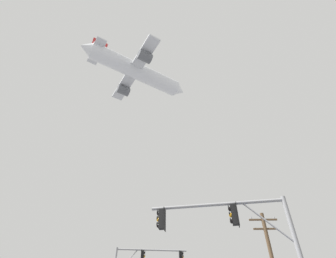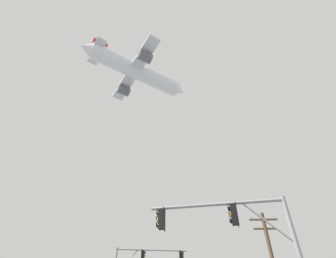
{
  "view_description": "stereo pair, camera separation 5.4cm",
  "coord_description": "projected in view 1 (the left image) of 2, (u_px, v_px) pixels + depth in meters",
  "views": [
    {
      "loc": [
        1.07,
        -3.79,
        1.18
      ],
      "look_at": [
        0.42,
        14.52,
        15.45
      ],
      "focal_mm": 26.47,
      "sensor_mm": 36.0,
      "label": 1
    },
    {
      "loc": [
        1.12,
        -3.78,
        1.18
      ],
      "look_at": [
        0.42,
        14.52,
        15.45
      ],
      "focal_mm": 26.47,
      "sensor_mm": 36.0,
      "label": 2
    }
  ],
  "objects": [
    {
      "name": "signal_pole_near",
      "position": [
        238.0,
        231.0,
        10.78
      ],
      "size": [
        6.17,
        1.19,
        5.68
      ],
      "color": "gray",
      "rests_on": "ground"
    },
    {
      "name": "airplane",
      "position": [
        136.0,
        71.0,
        45.78
      ],
      "size": [
        18.96,
        14.63,
        5.75
      ],
      "color": "white"
    }
  ]
}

